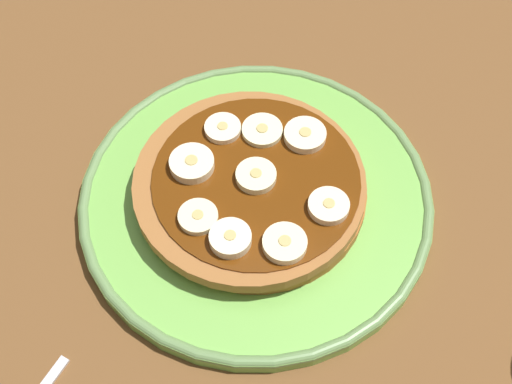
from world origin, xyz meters
The scene contains 12 objects.
ground_plane centered at (0.00, 0.00, -1.50)cm, with size 140.00×140.00×3.00cm, color brown.
plate centered at (0.00, 0.00, 0.83)cm, with size 27.91×27.91×1.54cm.
pancake_stack centered at (0.03, 0.36, 2.48)cm, with size 17.86×17.86×2.38cm.
banana_slice_0 centered at (0.17, 0.40, 3.90)cm, with size 3.10×3.10×0.89cm.
banana_slice_1 centered at (-3.16, -5.06, 3.91)cm, with size 3.07×3.07×0.91cm.
banana_slice_2 centered at (-5.99, -1.50, 3.92)cm, with size 3.21×3.21×0.93cm.
banana_slice_3 centered at (4.38, -0.89, 3.81)cm, with size 3.25×3.25×0.70cm.
banana_slice_4 centered at (-3.19, 4.52, 3.85)cm, with size 2.94×2.94×0.78cm.
banana_slice_5 centered at (3.52, -4.18, 3.92)cm, with size 3.34×3.34×0.92cm.
banana_slice_6 centered at (-5.27, 2.31, 3.99)cm, with size 3.05×3.05×1.06cm.
banana_slice_7 centered at (4.83, 2.21, 3.85)cm, with size 2.91×2.91×0.77cm.
banana_slice_8 centered at (1.52, 4.78, 3.99)cm, with size 3.43×3.43×1.06cm.
Camera 1 is at (-29.56, 2.67, 46.89)cm, focal length 48.58 mm.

